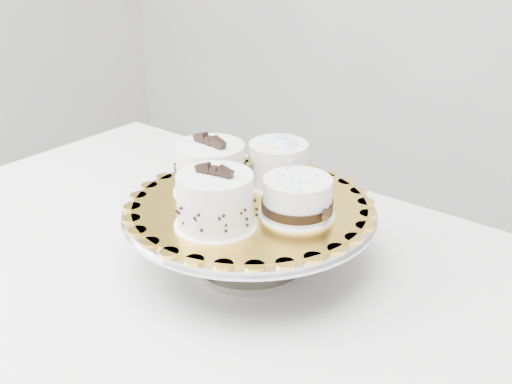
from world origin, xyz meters
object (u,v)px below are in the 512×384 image
Objects in this scene: table at (205,306)px; cake_stand at (250,226)px; cake_swirl at (215,202)px; cake_dots at (278,163)px; cake_board at (250,205)px; cake_ribbon at (298,199)px; cake_banded at (210,170)px.

table is 3.37× the size of cake_stand.
cake_swirl is 1.01× the size of cake_dots.
cake_board is at bearing 83.43° from cake_swirl.
cake_board is 2.77× the size of cake_ribbon.
cake_banded reaches higher than cake_dots.
cake_swirl is 0.12m from cake_banded.
cake_ribbon is at bearing 6.68° from cake_board.
cake_ribbon is at bearing 27.76° from table.
cake_banded is at bearing -148.14° from cake_dots.
cake_stand is at bearing 48.07° from table.
table is 0.19m from cake_board.
cake_board reaches higher than table.
cake_banded is at bearing 163.56° from cake_ribbon.
table is at bearing -127.72° from cake_dots.
cake_dots is at bearing 74.81° from table.
cake_stand reaches higher than table.
cake_banded is at bearing 117.44° from table.
cake_dots is (-0.01, 0.09, 0.07)m from cake_stand.
cake_board is at bearing 166.54° from cake_ribbon.
cake_banded is at bearing 124.26° from cake_swirl.
table is 0.23m from cake_swirl.
table is at bearing -174.95° from cake_ribbon.
cake_dots reaches higher than cake_board.
cake_swirl reaches higher than cake_stand.
cake_stand is 0.12m from cake_dots.
cake_dots reaches higher than cake_ribbon.
cake_stand is 0.12m from cake_swirl.
cake_ribbon is at bearing -61.50° from cake_dots.
cake_swirl is 0.95× the size of cake_ribbon.
cake_banded is at bearing -179.48° from cake_stand.
cake_swirl is 1.02× the size of cake_banded.
table is 10.14× the size of cake_ribbon.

